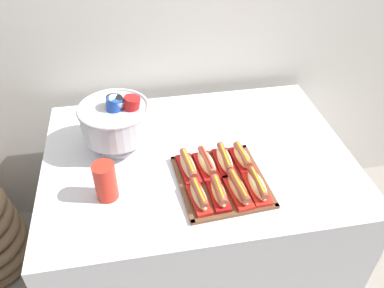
{
  "coord_description": "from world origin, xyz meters",
  "views": [
    {
      "loc": [
        -0.24,
        -1.22,
        1.85
      ],
      "look_at": [
        -0.01,
        0.06,
        0.8
      ],
      "focal_mm": 36.14,
      "sensor_mm": 36.0,
      "label": 1
    }
  ],
  "objects_px": {
    "serving_tray": "(221,181)",
    "hot_dog_4": "(188,166)",
    "buffet_table": "(197,213)",
    "hot_dog_2": "(238,189)",
    "hot_dog_6": "(225,160)",
    "punch_bowl": "(116,119)",
    "hot_dog_5": "(207,163)",
    "hot_dog_7": "(242,157)",
    "hot_dog_3": "(257,186)",
    "cup_stack": "(106,181)",
    "hot_dog_0": "(199,196)",
    "hot_dog_1": "(219,193)"
  },
  "relations": [
    {
      "from": "hot_dog_5",
      "to": "cup_stack",
      "type": "xyz_separation_m",
      "value": [
        -0.39,
        -0.08,
        0.04
      ]
    },
    {
      "from": "hot_dog_4",
      "to": "hot_dog_3",
      "type": "bearing_deg",
      "value": -32.47
    },
    {
      "from": "hot_dog_6",
      "to": "hot_dog_4",
      "type": "bearing_deg",
      "value": -176.22
    },
    {
      "from": "hot_dog_3",
      "to": "punch_bowl",
      "type": "height_order",
      "value": "punch_bowl"
    },
    {
      "from": "punch_bowl",
      "to": "hot_dog_5",
      "type": "bearing_deg",
      "value": -31.98
    },
    {
      "from": "hot_dog_2",
      "to": "hot_dog_5",
      "type": "distance_m",
      "value": 0.18
    },
    {
      "from": "hot_dog_2",
      "to": "hot_dog_3",
      "type": "relative_size",
      "value": 1.06
    },
    {
      "from": "hot_dog_1",
      "to": "punch_bowl",
      "type": "distance_m",
      "value": 0.52
    },
    {
      "from": "hot_dog_7",
      "to": "punch_bowl",
      "type": "xyz_separation_m",
      "value": [
        -0.49,
        0.2,
        0.11
      ]
    },
    {
      "from": "buffet_table",
      "to": "hot_dog_7",
      "type": "xyz_separation_m",
      "value": [
        0.17,
        -0.09,
        0.41
      ]
    },
    {
      "from": "hot_dog_3",
      "to": "hot_dog_6",
      "type": "relative_size",
      "value": 0.99
    },
    {
      "from": "hot_dog_6",
      "to": "punch_bowl",
      "type": "bearing_deg",
      "value": 153.46
    },
    {
      "from": "serving_tray",
      "to": "hot_dog_3",
      "type": "relative_size",
      "value": 2.14
    },
    {
      "from": "hot_dog_0",
      "to": "hot_dog_2",
      "type": "bearing_deg",
      "value": 3.78
    },
    {
      "from": "hot_dog_2",
      "to": "hot_dog_4",
      "type": "distance_m",
      "value": 0.22
    },
    {
      "from": "buffet_table",
      "to": "hot_dog_4",
      "type": "bearing_deg",
      "value": -117.88
    },
    {
      "from": "serving_tray",
      "to": "hot_dog_0",
      "type": "height_order",
      "value": "hot_dog_0"
    },
    {
      "from": "hot_dog_7",
      "to": "serving_tray",
      "type": "bearing_deg",
      "value": -139.96
    },
    {
      "from": "serving_tray",
      "to": "hot_dog_3",
      "type": "xyz_separation_m",
      "value": [
        0.12,
        -0.07,
        0.03
      ]
    },
    {
      "from": "hot_dog_0",
      "to": "hot_dog_1",
      "type": "xyz_separation_m",
      "value": [
        0.07,
        0.0,
        -0.0
      ]
    },
    {
      "from": "hot_dog_2",
      "to": "hot_dog_7",
      "type": "xyz_separation_m",
      "value": [
        0.06,
        0.17,
        -0.0
      ]
    },
    {
      "from": "serving_tray",
      "to": "hot_dog_5",
      "type": "relative_size",
      "value": 2.14
    },
    {
      "from": "hot_dog_2",
      "to": "hot_dog_4",
      "type": "height_order",
      "value": "same"
    },
    {
      "from": "hot_dog_6",
      "to": "hot_dog_0",
      "type": "bearing_deg",
      "value": -128.49
    },
    {
      "from": "hot_dog_5",
      "to": "hot_dog_7",
      "type": "height_order",
      "value": "same"
    },
    {
      "from": "buffet_table",
      "to": "hot_dog_4",
      "type": "distance_m",
      "value": 0.43
    },
    {
      "from": "punch_bowl",
      "to": "hot_dog_7",
      "type": "bearing_deg",
      "value": -22.43
    },
    {
      "from": "serving_tray",
      "to": "hot_dog_4",
      "type": "height_order",
      "value": "hot_dog_4"
    },
    {
      "from": "hot_dog_4",
      "to": "hot_dog_6",
      "type": "distance_m",
      "value": 0.15
    },
    {
      "from": "hot_dog_2",
      "to": "buffet_table",
      "type": "bearing_deg",
      "value": 111.38
    },
    {
      "from": "hot_dog_6",
      "to": "punch_bowl",
      "type": "relative_size",
      "value": 0.61
    },
    {
      "from": "serving_tray",
      "to": "hot_dog_6",
      "type": "distance_m",
      "value": 0.1
    },
    {
      "from": "hot_dog_7",
      "to": "hot_dog_4",
      "type": "bearing_deg",
      "value": -176.22
    },
    {
      "from": "serving_tray",
      "to": "cup_stack",
      "type": "xyz_separation_m",
      "value": [
        -0.43,
        0.0,
        0.07
      ]
    },
    {
      "from": "hot_dog_6",
      "to": "hot_dog_7",
      "type": "relative_size",
      "value": 1.11
    },
    {
      "from": "serving_tray",
      "to": "hot_dog_6",
      "type": "relative_size",
      "value": 2.12
    },
    {
      "from": "buffet_table",
      "to": "cup_stack",
      "type": "height_order",
      "value": "cup_stack"
    },
    {
      "from": "buffet_table",
      "to": "serving_tray",
      "type": "height_order",
      "value": "serving_tray"
    },
    {
      "from": "buffet_table",
      "to": "serving_tray",
      "type": "bearing_deg",
      "value": -71.82
    },
    {
      "from": "punch_bowl",
      "to": "cup_stack",
      "type": "xyz_separation_m",
      "value": [
        -0.05,
        -0.29,
        -0.07
      ]
    },
    {
      "from": "hot_dog_1",
      "to": "hot_dog_2",
      "type": "relative_size",
      "value": 0.85
    },
    {
      "from": "hot_dog_4",
      "to": "hot_dog_7",
      "type": "relative_size",
      "value": 1.14
    },
    {
      "from": "buffet_table",
      "to": "hot_dog_2",
      "type": "bearing_deg",
      "value": -68.62
    },
    {
      "from": "punch_bowl",
      "to": "hot_dog_0",
      "type": "bearing_deg",
      "value": -54.2
    },
    {
      "from": "hot_dog_2",
      "to": "cup_stack",
      "type": "xyz_separation_m",
      "value": [
        -0.48,
        0.08,
        0.04
      ]
    },
    {
      "from": "hot_dog_6",
      "to": "cup_stack",
      "type": "height_order",
      "value": "cup_stack"
    },
    {
      "from": "hot_dog_3",
      "to": "punch_bowl",
      "type": "relative_size",
      "value": 0.6
    },
    {
      "from": "hot_dog_3",
      "to": "serving_tray",
      "type": "bearing_deg",
      "value": 147.53
    },
    {
      "from": "hot_dog_7",
      "to": "cup_stack",
      "type": "xyz_separation_m",
      "value": [
        -0.54,
        -0.09,
        0.04
      ]
    },
    {
      "from": "punch_bowl",
      "to": "cup_stack",
      "type": "bearing_deg",
      "value": -100.26
    }
  ]
}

